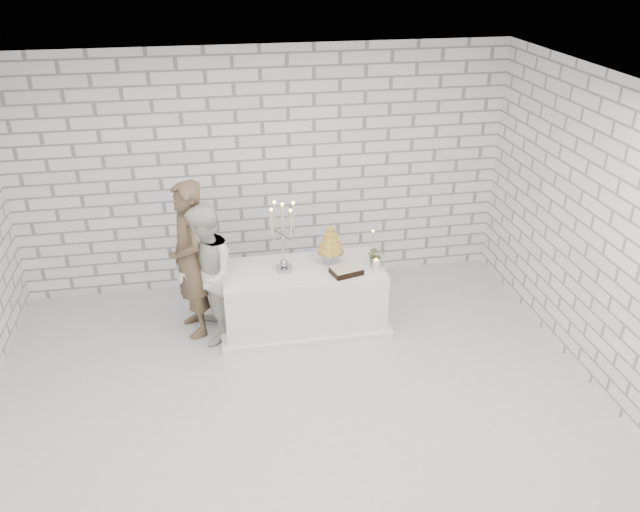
% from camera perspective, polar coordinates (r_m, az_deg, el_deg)
% --- Properties ---
extents(ground, '(6.00, 5.00, 0.01)m').
position_cam_1_polar(ground, '(6.33, -2.17, -13.06)').
color(ground, silver).
rests_on(ground, ground).
extents(ceiling, '(6.00, 5.00, 0.01)m').
position_cam_1_polar(ceiling, '(4.95, -2.79, 14.43)').
color(ceiling, white).
rests_on(ceiling, ground).
extents(wall_back, '(6.00, 0.01, 3.00)m').
position_cam_1_polar(wall_back, '(7.76, -5.08, 7.64)').
color(wall_back, white).
rests_on(wall_back, ground).
extents(wall_front, '(6.00, 0.01, 3.00)m').
position_cam_1_polar(wall_front, '(3.52, 3.74, -20.46)').
color(wall_front, white).
rests_on(wall_front, ground).
extents(wall_right, '(0.01, 5.00, 3.00)m').
position_cam_1_polar(wall_right, '(6.54, 24.55, 1.30)').
color(wall_right, white).
rests_on(wall_right, ground).
extents(cake_table, '(1.80, 0.80, 0.75)m').
position_cam_1_polar(cake_table, '(7.21, -1.53, -3.78)').
color(cake_table, white).
rests_on(cake_table, ground).
extents(groom, '(0.60, 0.76, 1.81)m').
position_cam_1_polar(groom, '(7.02, -11.74, -0.36)').
color(groom, brown).
rests_on(groom, ground).
extents(bride, '(0.66, 0.82, 1.60)m').
position_cam_1_polar(bride, '(6.90, -10.36, -1.71)').
color(bride, silver).
rests_on(bride, ground).
extents(candelabra, '(0.41, 0.41, 0.81)m').
position_cam_1_polar(candelabra, '(6.81, -3.36, 1.68)').
color(candelabra, '#A1A1AB').
rests_on(candelabra, cake_table).
extents(croquembouche, '(0.35, 0.35, 0.48)m').
position_cam_1_polar(croquembouche, '(7.04, 0.97, 1.07)').
color(croquembouche, '#B68F34').
rests_on(croquembouche, cake_table).
extents(chocolate_cake, '(0.37, 0.31, 0.08)m').
position_cam_1_polar(chocolate_cake, '(6.91, 2.41, -1.32)').
color(chocolate_cake, black).
rests_on(chocolate_cake, cake_table).
extents(pillar_candle, '(0.10, 0.10, 0.12)m').
position_cam_1_polar(pillar_candle, '(7.00, 5.11, -0.82)').
color(pillar_candle, white).
rests_on(pillar_candle, cake_table).
extents(extra_taper, '(0.06, 0.06, 0.32)m').
position_cam_1_polar(extra_taper, '(7.23, 4.79, 1.06)').
color(extra_taper, beige).
rests_on(extra_taper, cake_table).
extents(flowers, '(0.22, 0.19, 0.23)m').
position_cam_1_polar(flowers, '(7.08, 5.12, 0.05)').
color(flowers, '#4A7D3C').
rests_on(flowers, cake_table).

